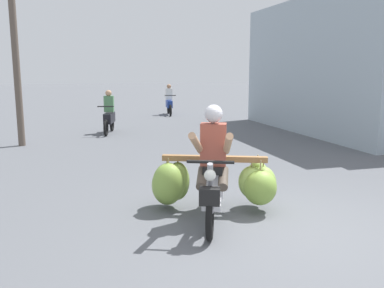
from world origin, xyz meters
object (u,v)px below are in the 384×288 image
at_px(motorbike_distant_ahead_left, 109,116).
at_px(motorbike_distant_ahead_right, 169,102).
at_px(utility_pole, 13,26).
at_px(motorbike_main_loaded, 214,180).

bearing_deg(motorbike_distant_ahead_left, motorbike_distant_ahead_right, 57.99).
distance_m(motorbike_distant_ahead_right, utility_pole, 9.08).
xyz_separation_m(motorbike_main_loaded, utility_pole, (-3.26, 6.54, 2.67)).
bearing_deg(motorbike_distant_ahead_right, motorbike_distant_ahead_left, -122.01).
relative_size(motorbike_distant_ahead_left, utility_pole, 0.25).
bearing_deg(utility_pole, motorbike_distant_ahead_left, 33.37).
height_order(motorbike_main_loaded, motorbike_distant_ahead_left, motorbike_main_loaded).
height_order(motorbike_main_loaded, motorbike_distant_ahead_right, motorbike_main_loaded).
height_order(motorbike_distant_ahead_right, utility_pole, utility_pole).
bearing_deg(motorbike_distant_ahead_left, utility_pole, -146.63).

